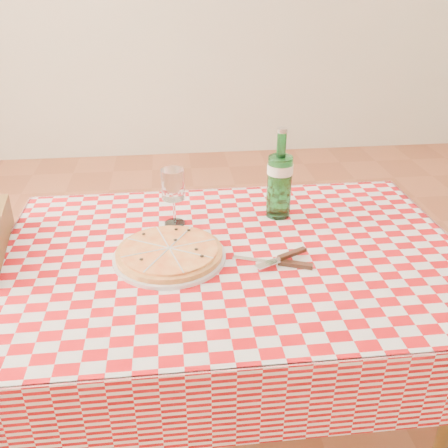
% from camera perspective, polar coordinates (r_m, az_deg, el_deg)
% --- Properties ---
extents(dining_table, '(1.20, 0.80, 0.75)m').
position_cam_1_polar(dining_table, '(1.45, 1.06, -6.62)').
color(dining_table, brown).
rests_on(dining_table, ground).
extents(tablecloth, '(1.30, 0.90, 0.01)m').
position_cam_1_polar(tablecloth, '(1.40, 1.09, -3.41)').
color(tablecloth, '#9F090E').
rests_on(tablecloth, dining_table).
extents(pizza_plate, '(0.38, 0.38, 0.04)m').
position_cam_1_polar(pizza_plate, '(1.37, -6.27, -3.18)').
color(pizza_plate, '#BA7D3E').
rests_on(pizza_plate, tablecloth).
extents(water_bottle, '(0.11, 0.11, 0.29)m').
position_cam_1_polar(water_bottle, '(1.55, 6.41, 5.77)').
color(water_bottle, '#196626').
rests_on(water_bottle, tablecloth).
extents(wine_glass, '(0.08, 0.08, 0.18)m').
position_cam_1_polar(wine_glass, '(1.52, -5.78, 3.05)').
color(wine_glass, silver).
rests_on(wine_glass, tablecloth).
extents(cutlery, '(0.25, 0.22, 0.03)m').
position_cam_1_polar(cutlery, '(1.35, 6.26, -4.12)').
color(cutlery, silver).
rests_on(cutlery, tablecloth).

